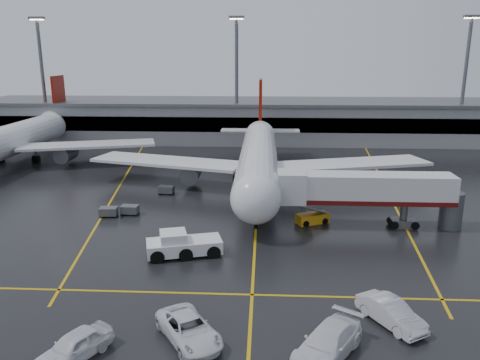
{
  "coord_description": "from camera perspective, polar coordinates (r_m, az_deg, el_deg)",
  "views": [
    {
      "loc": [
        0.82,
        -55.77,
        18.33
      ],
      "look_at": [
        -2.0,
        -2.0,
        4.0
      ],
      "focal_mm": 35.64,
      "sensor_mm": 36.0,
      "label": 1
    }
  ],
  "objects": [
    {
      "name": "ground",
      "position": [
        58.71,
        2.06,
        -3.3
      ],
      "size": [
        220.0,
        220.0,
        0.0
      ],
      "primitive_type": "plane",
      "color": "black",
      "rests_on": "ground"
    },
    {
      "name": "apron_line_centre",
      "position": [
        58.71,
        2.06,
        -3.29
      ],
      "size": [
        0.25,
        90.0,
        0.02
      ],
      "primitive_type": "cube",
      "color": "gold",
      "rests_on": "ground"
    },
    {
      "name": "apron_line_stop",
      "position": [
        38.43,
        1.46,
        -13.57
      ],
      "size": [
        60.0,
        0.25,
        0.02
      ],
      "primitive_type": "cube",
      "color": "gold",
      "rests_on": "ground"
    },
    {
      "name": "apron_line_left",
      "position": [
        71.38,
        -14.06,
        -0.43
      ],
      "size": [
        9.99,
        69.35,
        0.02
      ],
      "primitive_type": "cube",
      "rotation": [
        0.0,
        0.0,
        0.14
      ],
      "color": "gold",
      "rests_on": "ground"
    },
    {
      "name": "apron_line_right",
      "position": [
        70.4,
        17.02,
        -0.85
      ],
      "size": [
        7.57,
        69.64,
        0.02
      ],
      "primitive_type": "cube",
      "rotation": [
        0.0,
        0.0,
        -0.1
      ],
      "color": "gold",
      "rests_on": "ground"
    },
    {
      "name": "terminal",
      "position": [
        104.65,
        2.55,
        7.2
      ],
      "size": [
        122.0,
        19.0,
        8.6
      ],
      "color": "gray",
      "rests_on": "ground"
    },
    {
      "name": "light_mast_left",
      "position": [
        108.05,
        -22.59,
        11.75
      ],
      "size": [
        3.0,
        1.2,
        25.45
      ],
      "color": "#595B60",
      "rests_on": "ground"
    },
    {
      "name": "light_mast_mid",
      "position": [
        98.02,
        -0.41,
        12.65
      ],
      "size": [
        3.0,
        1.2,
        25.45
      ],
      "color": "#595B60",
      "rests_on": "ground"
    },
    {
      "name": "light_mast_right",
      "position": [
        105.4,
        25.36,
        11.41
      ],
      "size": [
        3.0,
        1.2,
        25.45
      ],
      "color": "#595B60",
      "rests_on": "ground"
    },
    {
      "name": "main_airliner",
      "position": [
        66.98,
        2.24,
        2.72
      ],
      "size": [
        48.8,
        45.6,
        14.1
      ],
      "color": "silver",
      "rests_on": "ground"
    },
    {
      "name": "second_airliner",
      "position": [
        89.64,
        -25.66,
        4.37
      ],
      "size": [
        48.8,
        45.6,
        14.1
      ],
      "color": "silver",
      "rests_on": "ground"
    },
    {
      "name": "jet_bridge",
      "position": [
        52.98,
        14.93,
        -1.39
      ],
      "size": [
        19.9,
        3.4,
        6.05
      ],
      "color": "silver",
      "rests_on": "ground"
    },
    {
      "name": "pushback_tractor",
      "position": [
        45.23,
        -6.95,
        -7.77
      ],
      "size": [
        7.41,
        4.56,
        2.47
      ],
      "color": "white",
      "rests_on": "ground"
    },
    {
      "name": "belt_loader",
      "position": [
        53.85,
        8.66,
        -4.55
      ],
      "size": [
        3.87,
        2.8,
        2.26
      ],
      "color": "orange",
      "rests_on": "ground"
    },
    {
      "name": "service_van_a",
      "position": [
        32.89,
        -6.15,
        -17.33
      ],
      "size": [
        5.59,
        6.51,
        1.66
      ],
      "primitive_type": "imported",
      "rotation": [
        0.0,
        0.0,
        0.58
      ],
      "color": "white",
      "rests_on": "ground"
    },
    {
      "name": "service_van_b",
      "position": [
        31.77,
        10.47,
        -18.6
      ],
      "size": [
        5.64,
        6.74,
        1.85
      ],
      "primitive_type": "imported",
      "rotation": [
        0.0,
        0.0,
        -0.58
      ],
      "color": "white",
      "rests_on": "ground"
    },
    {
      "name": "service_van_c",
      "position": [
        35.95,
        17.62,
        -14.89
      ],
      "size": [
        4.36,
        5.58,
        1.77
      ],
      "primitive_type": "imported",
      "rotation": [
        0.0,
        0.0,
        0.54
      ],
      "color": "silver",
      "rests_on": "ground"
    },
    {
      "name": "service_van_d",
      "position": [
        32.71,
        -19.22,
        -18.29
      ],
      "size": [
        4.37,
        5.44,
        1.74
      ],
      "primitive_type": "imported",
      "rotation": [
        0.0,
        0.0,
        -0.53
      ],
      "color": "white",
      "rests_on": "ground"
    },
    {
      "name": "baggage_cart_a",
      "position": [
        57.43,
        -13.06,
        -3.45
      ],
      "size": [
        2.06,
        1.4,
        1.12
      ],
      "color": "#595B60",
      "rests_on": "ground"
    },
    {
      "name": "baggage_cart_b",
      "position": [
        57.33,
        -15.46,
        -3.64
      ],
      "size": [
        2.09,
        1.45,
        1.12
      ],
      "color": "#595B60",
      "rests_on": "ground"
    },
    {
      "name": "baggage_cart_c",
      "position": [
        64.8,
        -8.82,
        -1.13
      ],
      "size": [
        2.11,
        1.48,
        1.12
      ],
      "color": "#595B60",
      "rests_on": "ground"
    }
  ]
}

